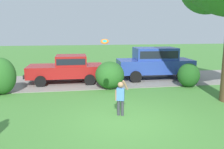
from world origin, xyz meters
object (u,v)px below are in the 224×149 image
at_px(child_thrower, 121,96).
at_px(frisbee, 105,41).
at_px(parked_suv, 155,61).
at_px(parked_sedan, 68,68).

relative_size(child_thrower, frisbee, 4.36).
bearing_deg(frisbee, parked_suv, 54.71).
relative_size(parked_sedan, child_thrower, 3.44).
bearing_deg(parked_suv, parked_sedan, -178.60).
bearing_deg(parked_sedan, child_thrower, -71.93).
distance_m(parked_suv, frisbee, 6.81).
xyz_separation_m(child_thrower, frisbee, (-0.48, 0.51, 1.86)).
distance_m(parked_sedan, frisbee, 5.75).
height_order(parked_sedan, frisbee, frisbee).
relative_size(parked_suv, child_thrower, 3.70).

